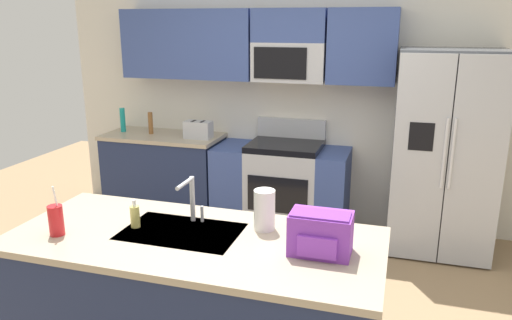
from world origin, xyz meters
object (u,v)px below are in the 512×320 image
Objects in this scene: range_oven at (281,186)px; refrigerator at (444,153)px; toaster at (198,130)px; paper_towel_roll at (264,210)px; backpack at (321,233)px; drink_cup_red at (56,220)px; pepper_mill at (151,123)px; bottle_teal at (123,120)px; sink_faucet at (191,196)px; soap_dispenser at (135,216)px.

refrigerator reaches higher than range_oven.
toaster is 1.17× the size of paper_towel_roll.
paper_towel_roll is 0.43m from backpack.
pepper_mill is at bearing 107.04° from drink_cup_red.
drink_cup_red is (0.19, -2.48, -0.00)m from toaster.
backpack is at bearing 7.71° from drink_cup_red.
refrigerator is at bearing -2.69° from range_oven.
refrigerator is 3.31m from drink_cup_red.
bottle_teal reaches higher than paper_towel_roll.
sink_faucet is 0.88× the size of backpack.
toaster is 1.19× the size of pepper_mill.
paper_towel_roll is at bearing -48.24° from pepper_mill.
sink_faucet is at bearing -127.01° from refrigerator.
toaster is at bearing 179.54° from refrigerator.
drink_cup_red reaches higher than toaster.
drink_cup_red is 1.23× the size of paper_towel_roll.
range_oven is 0.74× the size of refrigerator.
pepper_mill is at bearing 134.00° from backpack.
toaster is 0.95× the size of drink_cup_red.
refrigerator is 6.27× the size of drink_cup_red.
bottle_teal is at bearing 138.00° from backpack.
toaster is at bearing -176.60° from range_oven.
backpack is at bearing -46.00° from pepper_mill.
sink_faucet reaches higher than toaster.
refrigerator is 3.00m from pepper_mill.
bottle_teal is at bearing 113.84° from drink_cup_red.
soap_dispenser is 0.77m from paper_towel_roll.
toaster is 2.44m from paper_towel_roll.
drink_cup_red is at bearing -66.16° from bottle_teal.
refrigerator is at bearing 52.99° from sink_faucet.
backpack is at bearing -71.39° from range_oven.
soap_dispenser is at bearing -129.73° from refrigerator.
drink_cup_red is (0.77, -2.53, -0.03)m from pepper_mill.
toaster is at bearing -4.93° from pepper_mill.
range_oven reaches higher than soap_dispenser.
soap_dispenser is (0.56, -2.25, -0.02)m from toaster.
bottle_teal is at bearing 136.48° from paper_towel_roll.
range_oven is 2.23m from paper_towel_roll.
drink_cup_red is 1.74× the size of soap_dispenser.
refrigerator is at bearing 50.27° from soap_dispenser.
sink_faucet is 0.35m from soap_dispenser.
soap_dispenser is (1.14, -2.30, -0.05)m from pepper_mill.
bottle_teal is at bearing 178.68° from refrigerator.
backpack is (2.59, -2.34, -0.01)m from bottle_teal.
sink_faucet is (0.86, -2.09, 0.08)m from toaster.
refrigerator is 3.34m from bottle_teal.
toaster is 2.26m from sink_faucet.
range_oven is 2.68m from drink_cup_red.
drink_cup_red reaches higher than paper_towel_roll.
range_oven is 5.16× the size of bottle_teal.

